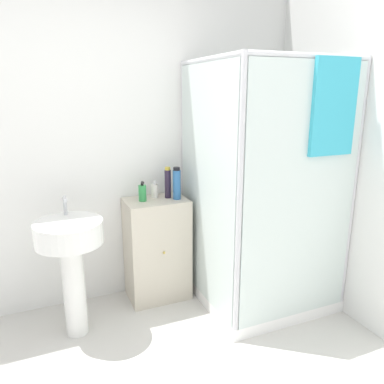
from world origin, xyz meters
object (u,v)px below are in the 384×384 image
shampoo_bottle_tall_black (168,183)px  shampoo_bottle_blue (177,184)px  soap_dispenser (142,193)px  sink (71,252)px  lotion_bottle_white (155,191)px

shampoo_bottle_tall_black → shampoo_bottle_blue: size_ratio=0.98×
soap_dispenser → shampoo_bottle_blue: bearing=-11.3°
sink → shampoo_bottle_tall_black: bearing=19.1°
sink → shampoo_bottle_blue: size_ratio=3.79×
sink → lotion_bottle_white: 0.81m
shampoo_bottle_tall_black → lotion_bottle_white: size_ratio=1.81×
lotion_bottle_white → sink: bearing=-155.1°
sink → shampoo_bottle_blue: 0.92m
lotion_bottle_white → shampoo_bottle_blue: bearing=-37.9°
sink → soap_dispenser: bearing=24.3°
sink → soap_dispenser: size_ratio=6.15×
soap_dispenser → shampoo_bottle_tall_black: 0.22m
sink → soap_dispenser: soap_dispenser is taller
sink → lotion_bottle_white: size_ratio=7.02×
soap_dispenser → sink: bearing=-155.7°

